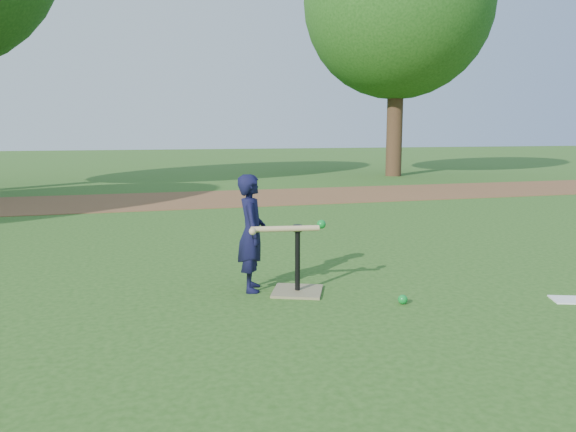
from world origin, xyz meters
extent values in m
plane|color=#285116|center=(0.00, 0.00, 0.00)|extent=(80.00, 80.00, 0.00)
cube|color=brown|center=(0.00, 7.50, 0.01)|extent=(24.00, 3.00, 0.01)
imported|color=black|center=(-0.74, 0.55, 0.53)|extent=(0.32, 0.43, 1.06)
sphere|color=#0C8528|center=(0.37, -0.22, 0.04)|extent=(0.08, 0.08, 0.08)
cube|color=white|center=(1.80, -0.53, 0.01)|extent=(0.36, 0.32, 0.01)
cube|color=#847953|center=(-0.37, 0.36, 0.01)|extent=(0.57, 0.57, 0.02)
cylinder|color=black|center=(-0.37, 0.36, 0.30)|extent=(0.05, 0.05, 0.55)
cylinder|color=black|center=(-0.37, 0.36, 0.58)|extent=(0.08, 0.08, 0.06)
cylinder|color=tan|center=(-0.49, 0.34, 0.59)|extent=(0.60, 0.14, 0.05)
sphere|color=tan|center=(-0.79, 0.30, 0.59)|extent=(0.06, 0.06, 0.06)
sphere|color=#0C8528|center=(-0.14, 0.37, 0.61)|extent=(0.08, 0.08, 0.08)
cylinder|color=#382316|center=(6.50, 12.00, 1.71)|extent=(0.50, 0.50, 3.42)
sphere|color=#285B19|center=(6.50, 12.00, 5.30)|extent=(5.80, 5.80, 5.80)
camera|label=1|loc=(-1.83, -4.29, 1.44)|focal=35.00mm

